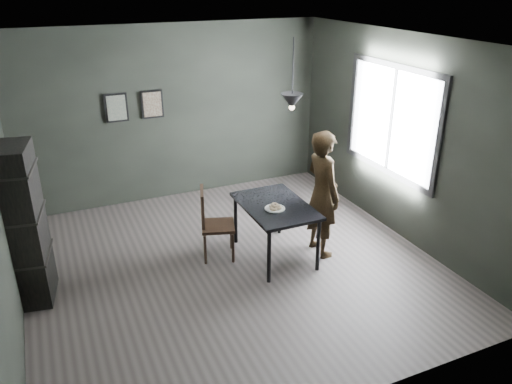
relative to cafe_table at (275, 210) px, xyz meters
name	(u,v)px	position (x,y,z in m)	size (l,w,h in m)	color
ground	(233,265)	(-0.60, 0.00, -0.67)	(5.00, 5.00, 0.00)	#393331
back_wall	(174,114)	(-0.60, 2.50, 0.73)	(5.00, 0.10, 2.80)	black
ceiling	(228,41)	(-0.60, 0.00, 2.13)	(5.00, 5.00, 0.02)	silver
window_assembly	(391,120)	(1.87, 0.20, 0.93)	(0.04, 1.96, 1.56)	white
cafe_table	(275,210)	(0.00, 0.00, 0.00)	(0.80, 1.20, 0.75)	black
white_plate	(275,209)	(-0.07, -0.13, 0.08)	(0.23, 0.23, 0.01)	white
donut_pile	(275,207)	(-0.07, -0.13, 0.12)	(0.17, 0.16, 0.07)	beige
woman	(322,194)	(0.61, -0.14, 0.18)	(0.62, 0.41, 1.70)	black
wood_chair	(211,219)	(-0.77, 0.31, -0.12)	(0.53, 0.53, 0.97)	black
shelf_unit	(26,226)	(-2.92, 0.29, 0.25)	(0.35, 0.62, 1.85)	black
pendant_lamp	(292,101)	(0.25, 0.10, 1.38)	(0.28, 0.28, 0.86)	black
framed_print_left	(116,108)	(-1.50, 2.47, 0.93)	(0.34, 0.04, 0.44)	black
framed_print_right	(152,104)	(-0.95, 2.47, 0.93)	(0.34, 0.04, 0.44)	black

